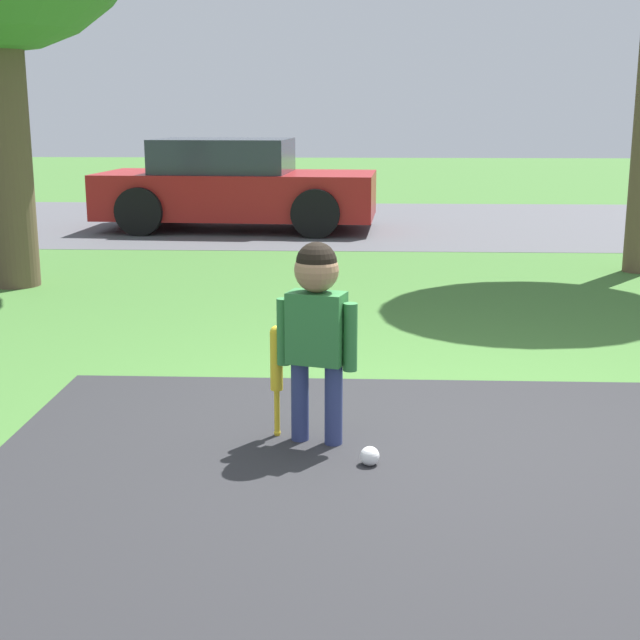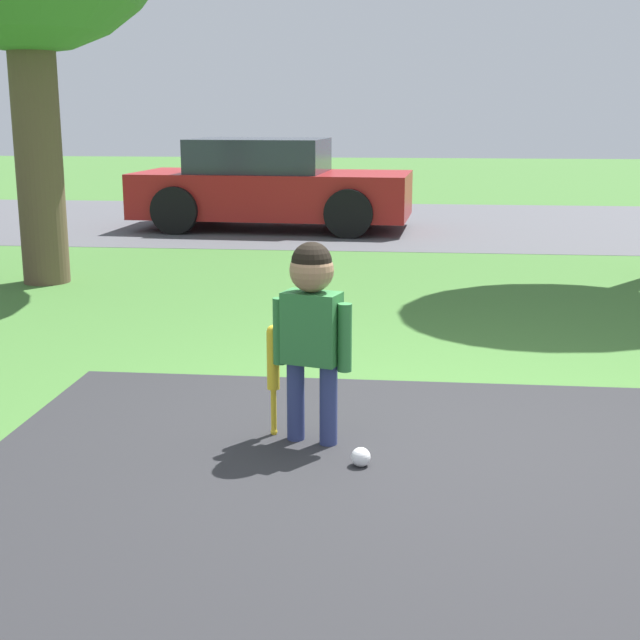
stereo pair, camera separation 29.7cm
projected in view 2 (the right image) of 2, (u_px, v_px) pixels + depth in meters
The scene contains 6 objects.
ground_plane at pixel (429, 437), 4.78m from camera, with size 60.00×60.00×0.00m, color #3D6B2D.
street_strip at pixel (421, 223), 13.96m from camera, with size 40.00×6.00×0.01m.
child at pixel (312, 314), 4.55m from camera, with size 0.42×0.24×1.07m.
baseball_bat at pixel (273, 364), 4.72m from camera, with size 0.07×0.07×0.61m.
sports_ball at pixel (361, 457), 4.37m from camera, with size 0.10×0.10×0.10m.
parked_car at pixel (270, 186), 13.20m from camera, with size 4.11×2.08×1.32m.
Camera 2 is at (-0.11, -4.55, 1.70)m, focal length 50.00 mm.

